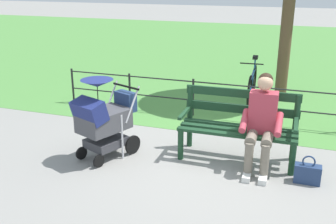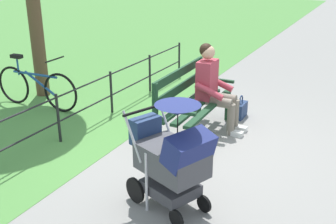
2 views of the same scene
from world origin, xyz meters
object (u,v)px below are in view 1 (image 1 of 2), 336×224
at_px(handbag, 307,173).
at_px(bicycle, 252,84).
at_px(person_on_bench, 262,120).
at_px(stroller, 103,118).
at_px(park_bench, 239,122).

height_order(handbag, bicycle, bicycle).
xyz_separation_m(person_on_bench, handbag, (-0.63, 0.23, -0.55)).
bearing_deg(handbag, person_on_bench, -20.17).
bearing_deg(person_on_bench, bicycle, -80.39).
height_order(stroller, handbag, stroller).
distance_m(stroller, handbag, 2.78).
xyz_separation_m(stroller, bicycle, (-1.60, -3.36, -0.23)).
bearing_deg(bicycle, park_bench, 93.75).
xyz_separation_m(park_bench, bicycle, (0.18, -2.75, -0.16)).
bearing_deg(stroller, handbag, -176.73).
bearing_deg(park_bench, stroller, 18.89).
height_order(person_on_bench, bicycle, person_on_bench).
relative_size(person_on_bench, bicycle, 0.77).
relative_size(handbag, bicycle, 0.22).
relative_size(stroller, bicycle, 0.69).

